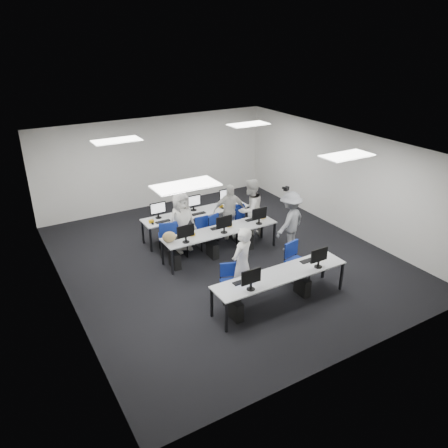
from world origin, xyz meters
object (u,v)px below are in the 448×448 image
chair_2 (177,246)px  chair_5 (168,243)px  chair_6 (209,233)px  student_0 (242,264)px  student_3 (230,211)px  chair_1 (296,269)px  student_2 (181,222)px  student_1 (250,209)px  desk_mid (221,232)px  chair_7 (235,225)px  chair_0 (230,289)px  chair_3 (204,238)px  desk_front (281,276)px  chair_4 (239,229)px  photographer (290,221)px

chair_2 → chair_5: 0.27m
chair_5 → chair_6: (1.28, 0.08, -0.03)m
student_0 → student_3: size_ratio=1.08×
chair_1 → student_2: bearing=109.5°
student_1 → student_3: student_1 is taller
desk_mid → student_0: (-0.62, -2.01, 0.19)m
student_0 → chair_5: bearing=-102.9°
chair_1 → chair_7: (0.07, 2.94, -0.01)m
student_2 → chair_5: bearing=170.6°
chair_0 → student_1: size_ratio=0.47×
chair_5 → student_1: size_ratio=0.55×
chair_2 → student_2: bearing=43.1°
chair_3 → student_3: size_ratio=0.53×
chair_6 → chair_1: bearing=-92.8°
chair_0 → chair_2: bearing=113.0°
desk_front → chair_4: (0.95, 3.17, -0.37)m
chair_6 → chair_7: chair_7 is taller
chair_4 → chair_5: 2.14m
chair_1 → student_1: (0.31, 2.50, 0.59)m
photographer → chair_0: bearing=5.6°
desk_front → student_2: student_2 is taller
desk_mid → chair_4: size_ratio=3.26×
chair_4 → student_1: bearing=-13.4°
desk_front → chair_1: bearing=31.6°
photographer → chair_6: bearing=-62.4°
student_1 → photographer: size_ratio=1.06×
chair_2 → desk_front: bearing=-68.7°
student_0 → student_2: bearing=-111.2°
chair_1 → desk_front: bearing=-160.1°
desk_mid → chair_0: chair_0 is taller
chair_3 → chair_1: bearing=-64.9°
chair_4 → student_2: (-1.72, 0.20, 0.53)m
desk_mid → chair_6: chair_6 is taller
chair_5 → student_2: 0.67m
student_3 → photographer: bearing=-36.0°
chair_5 → student_2: student_2 is taller
chair_1 → student_3: size_ratio=0.59×
chair_0 → student_2: bearing=107.0°
chair_5 → photographer: photographer is taller
chair_0 → chair_2: size_ratio=0.92×
chair_2 → photographer: photographer is taller
student_0 → student_2: size_ratio=1.03×
chair_6 → chair_2: bearing=176.5°
chair_3 → student_1: 1.54m
chair_7 → desk_mid: bearing=-159.2°
desk_mid → photographer: size_ratio=1.92×
chair_1 → student_3: student_3 is taller
chair_3 → chair_5: bearing=174.1°
photographer → chair_2: bearing=-43.4°
desk_front → student_3: 3.51m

